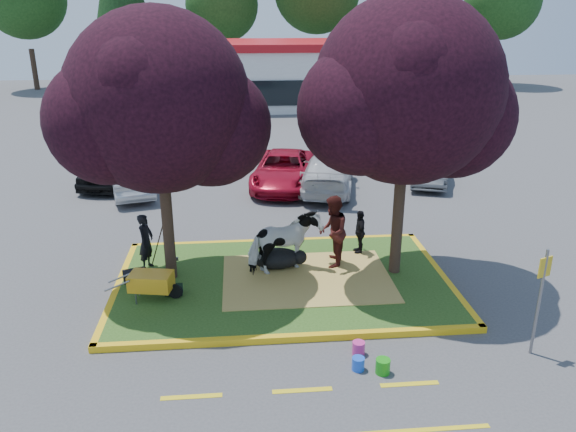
{
  "coord_description": "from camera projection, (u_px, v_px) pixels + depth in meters",
  "views": [
    {
      "loc": [
        -1.03,
        -12.61,
        6.53
      ],
      "look_at": [
        0.17,
        0.5,
        1.65
      ],
      "focal_mm": 35.0,
      "sensor_mm": 36.0,
      "label": 1
    }
  ],
  "objects": [
    {
      "name": "wheelbarrow",
      "position": [
        152.0,
        282.0,
        12.96
      ],
      "size": [
        1.75,
        0.75,
        0.66
      ],
      "rotation": [
        0.0,
        0.0,
        -0.19
      ],
      "color": "black",
      "rests_on": "median_island"
    },
    {
      "name": "fire_lane_stripe_c",
      "position": [
        409.0,
        384.0,
        10.38
      ],
      "size": [
        1.1,
        0.12,
        0.01
      ],
      "primitive_type": "cube",
      "color": "yellow",
      "rests_on": "ground"
    },
    {
      "name": "median_island",
      "position": [
        283.0,
        282.0,
        14.11
      ],
      "size": [
        8.0,
        5.0,
        0.15
      ],
      "primitive_type": "cube",
      "color": "#284A17",
      "rests_on": "ground"
    },
    {
      "name": "bucket_green",
      "position": [
        383.0,
        366.0,
        10.65
      ],
      "size": [
        0.35,
        0.35,
        0.3
      ],
      "primitive_type": "cylinder",
      "rotation": [
        0.0,
        0.0,
        0.3
      ],
      "color": "#1C9917",
      "rests_on": "ground"
    },
    {
      "name": "car_red",
      "position": [
        284.0,
        170.0,
        21.69
      ],
      "size": [
        3.06,
        5.12,
        1.33
      ],
      "primitive_type": "imported",
      "rotation": [
        0.0,
        0.0,
        -0.19
      ],
      "color": "#A80E25",
      "rests_on": "ground"
    },
    {
      "name": "ground",
      "position": [
        283.0,
        284.0,
        14.13
      ],
      "size": [
        90.0,
        90.0,
        0.0
      ],
      "primitive_type": "plane",
      "color": "#424244",
      "rests_on": "ground"
    },
    {
      "name": "tree_purple_right",
      "position": [
        408.0,
        99.0,
        12.97
      ],
      "size": [
        5.3,
        4.4,
        6.82
      ],
      "color": "black",
      "rests_on": "median_island"
    },
    {
      "name": "sign_post",
      "position": [
        541.0,
        292.0,
        10.84
      ],
      "size": [
        0.31,
        0.15,
        2.28
      ],
      "rotation": [
        0.0,
        0.0,
        0.38
      ],
      "color": "slate",
      "rests_on": "ground"
    },
    {
      "name": "car_silver",
      "position": [
        131.0,
        176.0,
        20.95
      ],
      "size": [
        2.38,
        4.25,
        1.33
      ],
      "primitive_type": "imported",
      "rotation": [
        0.0,
        0.0,
        3.4
      ],
      "color": "#AEB2B6",
      "rests_on": "ground"
    },
    {
      "name": "visitor_a",
      "position": [
        333.0,
        232.0,
        14.54
      ],
      "size": [
        0.91,
        1.06,
        1.9
      ],
      "primitive_type": "imported",
      "rotation": [
        0.0,
        0.0,
        -1.8
      ],
      "color": "#421612",
      "rests_on": "median_island"
    },
    {
      "name": "fire_lane_stripe_b",
      "position": [
        302.0,
        390.0,
        10.21
      ],
      "size": [
        1.1,
        0.12,
        0.01
      ],
      "primitive_type": "cube",
      "color": "yellow",
      "rests_on": "ground"
    },
    {
      "name": "straw_bedding",
      "position": [
        307.0,
        278.0,
        14.13
      ],
      "size": [
        4.2,
        3.0,
        0.01
      ],
      "primitive_type": "cube",
      "color": "tan",
      "rests_on": "median_island"
    },
    {
      "name": "calf",
      "position": [
        277.0,
        258.0,
        14.6
      ],
      "size": [
        1.39,
        1.03,
        0.54
      ],
      "primitive_type": "ellipsoid",
      "rotation": [
        0.0,
        0.0,
        -0.28
      ],
      "color": "black",
      "rests_on": "median_island"
    },
    {
      "name": "cow",
      "position": [
        284.0,
        243.0,
        14.23
      ],
      "size": [
        2.05,
        1.56,
        1.58
      ],
      "primitive_type": "imported",
      "rotation": [
        0.0,
        0.0,
        2.0
      ],
      "color": "white",
      "rests_on": "median_island"
    },
    {
      "name": "curb_right",
      "position": [
        441.0,
        275.0,
        14.46
      ],
      "size": [
        0.16,
        5.3,
        0.15
      ],
      "primitive_type": "cube",
      "color": "yellow",
      "rests_on": "ground"
    },
    {
      "name": "visitor_b",
      "position": [
        360.0,
        232.0,
        15.43
      ],
      "size": [
        0.3,
        0.72,
        1.23
      ],
      "primitive_type": "imported",
      "rotation": [
        0.0,
        0.0,
        -1.57
      ],
      "color": "black",
      "rests_on": "median_island"
    },
    {
      "name": "curb_near",
      "position": [
        293.0,
        338.0,
        11.7
      ],
      "size": [
        8.3,
        0.16,
        0.15
      ],
      "primitive_type": "cube",
      "color": "yellow",
      "rests_on": "ground"
    },
    {
      "name": "retail_building",
      "position": [
        278.0,
        73.0,
        39.65
      ],
      "size": [
        20.4,
        8.4,
        4.4
      ],
      "color": "silver",
      "rests_on": "ground"
    },
    {
      "name": "bucket_blue",
      "position": [
        358.0,
        364.0,
        10.76
      ],
      "size": [
        0.25,
        0.25,
        0.26
      ],
      "primitive_type": "cylinder",
      "rotation": [
        0.0,
        0.0,
        -0.0
      ],
      "color": "blue",
      "rests_on": "ground"
    },
    {
      "name": "curb_far",
      "position": [
        276.0,
        242.0,
        16.52
      ],
      "size": [
        8.3,
        0.16,
        0.15
      ],
      "primitive_type": "cube",
      "color": "yellow",
      "rests_on": "ground"
    },
    {
      "name": "car_grey",
      "position": [
        429.0,
        167.0,
        22.27
      ],
      "size": [
        2.44,
        4.06,
        1.26
      ],
      "primitive_type": "imported",
      "rotation": [
        0.0,
        0.0,
        -0.31
      ],
      "color": "#56595D",
      "rests_on": "ground"
    },
    {
      "name": "gear_bag_green",
      "position": [
        174.0,
        290.0,
        13.32
      ],
      "size": [
        0.41,
        0.26,
        0.22
      ],
      "primitive_type": "cube",
      "rotation": [
        0.0,
        0.0,
        0.01
      ],
      "color": "black",
      "rests_on": "median_island"
    },
    {
      "name": "car_black",
      "position": [
        116.0,
        165.0,
        22.11
      ],
      "size": [
        2.62,
        4.53,
        1.45
      ],
      "primitive_type": "imported",
      "rotation": [
        0.0,
        0.0,
        -0.23
      ],
      "color": "black",
      "rests_on": "ground"
    },
    {
      "name": "handler",
      "position": [
        146.0,
        242.0,
        14.45
      ],
      "size": [
        0.49,
        0.62,
        1.48
      ],
      "primitive_type": "imported",
      "rotation": [
        0.0,
        0.0,
        1.29
      ],
      "color": "black",
      "rests_on": "median_island"
    },
    {
      "name": "bucket_pink",
      "position": [
        359.0,
        348.0,
        11.24
      ],
      "size": [
        0.33,
        0.33,
        0.27
      ],
      "primitive_type": "cylinder",
      "rotation": [
        0.0,
        0.0,
        0.33
      ],
      "color": "#D12E89",
      "rests_on": "ground"
    },
    {
      "name": "car_white",
      "position": [
        327.0,
        173.0,
        21.28
      ],
      "size": [
        2.88,
        5.01,
        1.37
      ],
      "primitive_type": "imported",
      "rotation": [
        0.0,
        0.0,
        2.92
      ],
      "color": "silver",
      "rests_on": "ground"
    },
    {
      "name": "curb_left",
      "position": [
        118.0,
        289.0,
        13.76
      ],
      "size": [
        0.16,
        5.3,
        0.15
      ],
      "primitive_type": "cube",
      "color": "yellow",
      "rests_on": "ground"
    },
    {
      "name": "tree_purple_left",
      "position": [
        159.0,
        110.0,
        12.74
      ],
      "size": [
        5.06,
        4.2,
        6.51
      ],
      "color": "black",
      "rests_on": "median_island"
    },
    {
      "name": "gear_bag_dark",
      "position": [
        134.0,
        275.0,
        13.97
      ],
      "size": [
        0.6,
        0.44,
        0.28
      ],
      "primitive_type": "cube",
      "rotation": [
        0.0,
        0.0,
        0.31
      ],
      "color": "black",
      "rests_on": "median_island"
    },
    {
      "name": "fire_lane_stripe_a",
      "position": [
        191.0,
        397.0,
        10.04
      ],
      "size": [
        1.1,
        0.12,
        0.01
      ],
      "primitive_type": "cube",
      "color": "yellow",
      "rests_on": "ground"
    }
  ]
}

